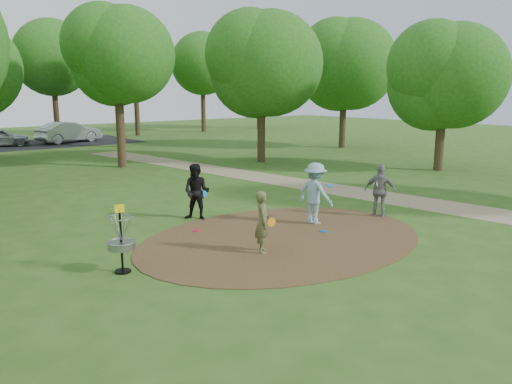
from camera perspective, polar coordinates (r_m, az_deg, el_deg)
ground at (r=13.66m, az=3.16°, el=-5.32°), size 100.00×100.00×0.00m
dirt_clearing at (r=13.65m, az=3.16°, el=-5.28°), size 8.40×8.40×0.02m
footpath at (r=19.62m, az=13.50°, el=-0.40°), size 7.55×39.89×0.01m
parking_lot at (r=41.34m, az=-23.48°, el=5.09°), size 14.00×8.00×0.01m
player_observer_with_disc at (r=12.27m, az=0.76°, el=-3.46°), size 0.63×0.68×1.56m
player_throwing_with_disc at (r=15.03m, az=6.77°, el=-0.16°), size 1.22×1.29×1.86m
player_walking_with_disc at (r=15.51m, az=-6.78°, el=0.00°), size 1.05×1.08×1.75m
player_waiting_with_disc at (r=16.25m, az=14.04°, el=0.15°), size 0.83×1.07×1.69m
disc_ground_blue at (r=14.33m, az=7.73°, el=-4.47°), size 0.22×0.22×0.02m
disc_ground_red at (r=14.37m, az=-6.79°, el=-4.40°), size 0.22×0.22×0.02m
car_right at (r=41.42m, az=-20.57°, el=6.42°), size 5.10×2.73×1.60m
disc_golf_basket at (r=11.31m, az=-15.19°, el=-4.67°), size 0.63×0.63×1.54m
tree_ring at (r=21.53m, az=-9.60°, el=14.64°), size 37.60×45.45×8.89m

